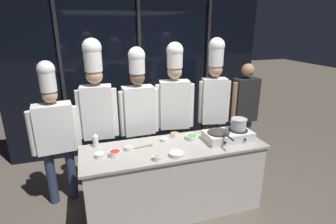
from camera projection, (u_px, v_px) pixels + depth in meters
The scene contains 22 objects.
ground_plane at pixel (174, 208), 3.42m from camera, with size 24.00×24.00×0.00m, color brown.
window_wall_back at pixel (140, 78), 4.68m from camera, with size 4.55×0.09×2.70m.
demo_counter at pixel (174, 178), 3.27m from camera, with size 2.19×0.71×0.89m.
portable_stove at pixel (228, 135), 3.28m from camera, with size 0.59×0.33×0.12m.
frying_pan at pixel (219, 130), 3.21m from camera, with size 0.28×0.48×0.05m.
stock_pot at pixel (239, 124), 3.27m from camera, with size 0.22×0.19×0.15m.
squeeze_bottle_clear at pixel (95, 140), 3.09m from camera, with size 0.07×0.07×0.17m.
prep_bowl_scallions at pixel (192, 137), 3.31m from camera, with size 0.16×0.16×0.05m.
prep_bowl_shrimp at pixel (129, 148), 3.03m from camera, with size 0.09×0.09×0.04m.
prep_bowl_garlic at pixel (100, 155), 2.87m from camera, with size 0.11×0.11×0.05m.
prep_bowl_carrots at pixel (175, 135), 3.39m from camera, with size 0.11×0.11×0.05m.
prep_bowl_mushrooms at pixel (157, 158), 2.80m from camera, with size 0.10×0.10×0.05m.
prep_bowl_onion at pixel (177, 154), 2.89m from camera, with size 0.16×0.16×0.05m.
prep_bowl_chicken at pixel (164, 139), 3.26m from camera, with size 0.10×0.10×0.03m.
prep_bowl_bell_pepper at pixel (115, 153), 2.89m from camera, with size 0.14×0.14×0.06m.
serving_spoon_slotted at pixel (147, 146), 3.13m from camera, with size 0.24×0.07×0.02m.
chef_head at pixel (55, 128), 3.24m from camera, with size 0.59×0.28×1.88m.
chef_sous at pixel (97, 106), 3.34m from camera, with size 0.51×0.23×2.12m.
chef_line at pixel (139, 108), 3.57m from camera, with size 0.55×0.23×2.00m.
chef_pastry at pixel (174, 102), 3.71m from camera, with size 0.54×0.28×2.05m.
chef_apprentice at pixel (214, 94), 3.88m from camera, with size 0.47×0.25×2.10m.
person_guest at pixel (245, 107), 4.06m from camera, with size 0.50×0.22×1.72m.
Camera 1 is at (-0.94, -2.68, 2.28)m, focal length 28.00 mm.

